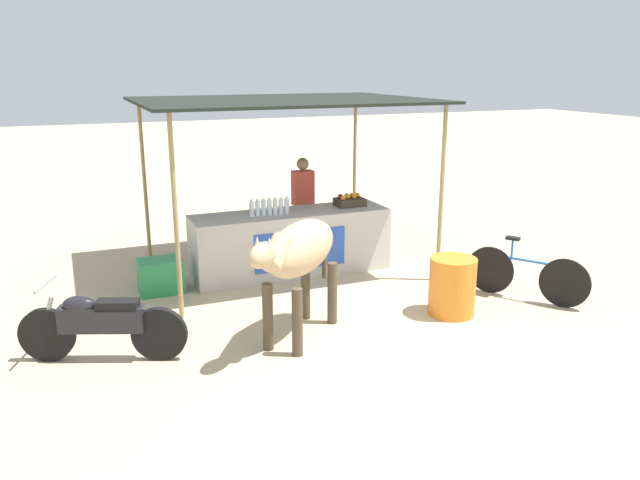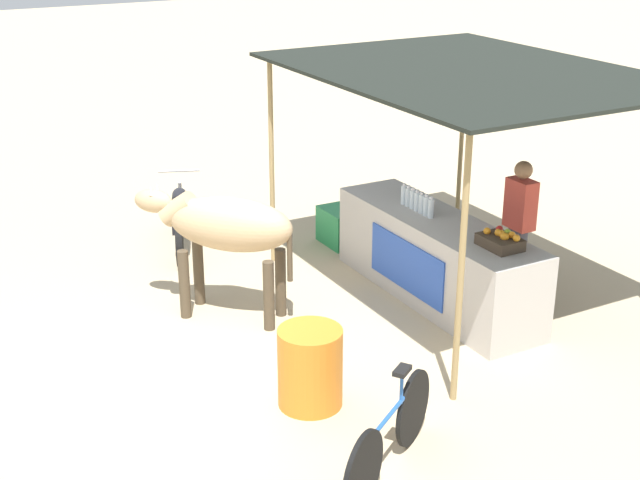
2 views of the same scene
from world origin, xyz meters
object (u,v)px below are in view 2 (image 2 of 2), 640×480
Objects in this scene: vendor_behind_counter at (518,230)px; cow at (225,227)px; water_barrel at (310,367)px; motorcycle_parked at (180,216)px; fruit_crate at (501,241)px; stall_counter at (436,259)px; cooler_box at (341,226)px; bicycle_leaning at (390,436)px.

cow is (-1.21, -3.01, 0.18)m from vendor_behind_counter.
vendor_behind_counter is 3.25m from cow.
motorcycle_parked reaches higher than water_barrel.
fruit_crate is 0.59× the size of water_barrel.
stall_counter reaches higher than cooler_box.
fruit_crate is at bearing 3.00° from cooler_box.
cow is (-2.06, 0.07, 0.66)m from water_barrel.
stall_counter is 1.91× the size of cow.
water_barrel is 0.44× the size of motorcycle_parked.
cow is 3.35m from bicycle_leaning.
water_barrel is at bearing -74.71° from vendor_behind_counter.
vendor_behind_counter is 2.68m from cooler_box.
fruit_crate is (1.00, 0.06, 0.56)m from stall_counter.
vendor_behind_counter is at bearing 68.09° from cow.
cow is at bearing -107.87° from stall_counter.
cow reaches higher than stall_counter.
fruit_crate is 2.89m from cow.
cooler_box is at bearing 145.95° from water_barrel.
cow is 2.26m from motorcycle_parked.
cow is (1.25, -2.16, 0.79)m from cooler_box.
cow is 1.12× the size of bicycle_leaning.
cow reaches higher than fruit_crate.
vendor_behind_counter is 3.70m from bicycle_leaning.
stall_counter is 6.82× the size of fruit_crate.
stall_counter is 2.69m from water_barrel.
vendor_behind_counter is 4.37m from motorcycle_parked.
water_barrel is (0.33, -2.39, -0.66)m from fruit_crate.
bicycle_leaning is (5.44, -0.28, -0.08)m from motorcycle_parked.
stall_counter is 1.82× the size of vendor_behind_counter.
water_barrel is 1.22m from bicycle_leaning.
vendor_behind_counter reaches higher than stall_counter.
stall_counter is 0.97m from vendor_behind_counter.
fruit_crate reaches higher than motorcycle_parked.
vendor_behind_counter reaches higher than cow.
water_barrel is at bearing -60.36° from stall_counter.
bicycle_leaning is at bearing -55.66° from vendor_behind_counter.
water_barrel is 0.48× the size of cow.
fruit_crate is 0.26× the size of motorcycle_parked.
water_barrel is (3.31, -2.24, 0.13)m from cooler_box.
bicycle_leaning is (2.07, -3.02, -0.50)m from vendor_behind_counter.
fruit_crate is at bearing 3.37° from stall_counter.
cow is at bearing 179.77° from bicycle_leaning.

